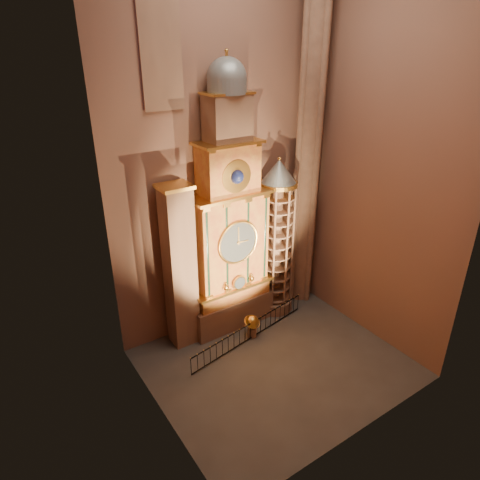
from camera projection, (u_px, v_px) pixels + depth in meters
floor at (276, 364)px, 25.02m from camera, size 14.00×14.00×0.00m
wall_back at (219, 157)px, 24.87m from camera, size 22.00×0.00×22.00m
wall_left at (146, 213)px, 16.83m from camera, size 0.00×22.00×22.00m
wall_right at (381, 162)px, 23.89m from camera, size 0.00×22.00×22.00m
astronomical_clock at (229, 231)px, 25.93m from camera, size 5.60×2.41×16.70m
portrait_tower at (180, 268)px, 24.87m from camera, size 1.80×1.60×10.20m
stair_turret at (276, 240)px, 28.09m from camera, size 2.50×2.50×10.80m
gothic_pier at (309, 147)px, 27.20m from camera, size 2.04×2.04×22.00m
stained_glass_window at (161, 55)px, 20.86m from camera, size 2.20×0.14×5.20m
celestial_globe at (252, 324)px, 26.98m from camera, size 1.25×1.21×1.52m
iron_railing at (250, 331)px, 26.78m from camera, size 9.25×1.68×1.18m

